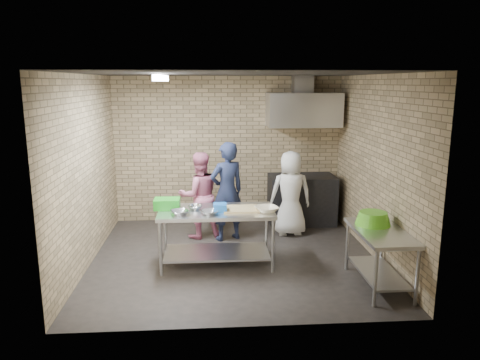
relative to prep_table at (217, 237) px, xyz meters
name	(u,v)px	position (x,y,z in m)	size (l,w,h in m)	color
floor	(234,257)	(0.27, 0.23, -0.41)	(4.20, 4.20, 0.00)	black
ceiling	(234,74)	(0.27, 0.23, 2.29)	(4.20, 4.20, 0.00)	black
back_wall	(228,150)	(0.27, 2.23, 0.94)	(4.20, 0.06, 2.70)	tan
front_wall	(245,206)	(0.27, -1.77, 0.94)	(4.20, 0.06, 2.70)	tan
left_wall	(86,171)	(-1.83, 0.23, 0.94)	(0.06, 4.00, 2.70)	tan
right_wall	(376,168)	(2.37, 0.23, 0.94)	(0.06, 4.00, 2.70)	tan
prep_table	(217,237)	(0.00, 0.00, 0.00)	(1.63, 0.81, 0.81)	silver
side_counter	(379,258)	(2.07, -0.87, -0.03)	(0.60, 1.20, 0.75)	silver
stove	(302,199)	(1.62, 1.88, 0.04)	(1.20, 0.70, 0.90)	black
range_hood	(304,110)	(1.62, 1.93, 1.69)	(1.30, 0.60, 0.60)	silver
hood_duct	(303,84)	(1.62, 2.08, 2.14)	(0.35, 0.30, 0.30)	#A5A8AD
wall_shelf	(317,119)	(1.92, 2.12, 1.51)	(0.80, 0.20, 0.04)	#3F2B19
fluorescent_fixture	(161,78)	(-0.73, 0.23, 2.23)	(0.10, 1.25, 0.08)	white
green_crate	(167,204)	(-0.70, 0.12, 0.48)	(0.36, 0.27, 0.14)	#1B921C
blue_tub	(220,208)	(0.05, -0.10, 0.47)	(0.18, 0.18, 0.12)	blue
cutting_board	(241,209)	(0.35, -0.02, 0.42)	(0.50, 0.38, 0.03)	tan
mixing_bowl_a	(180,212)	(-0.50, -0.20, 0.44)	(0.25, 0.25, 0.06)	#A9ABB0
mixing_bowl_b	(195,207)	(-0.30, 0.05, 0.44)	(0.19, 0.19, 0.06)	#B7BBBF
mixing_bowl_c	(209,212)	(-0.10, -0.22, 0.44)	(0.23, 0.23, 0.06)	silver
ceramic_bowl	(267,209)	(0.70, -0.15, 0.45)	(0.31, 0.31, 0.08)	beige
green_basin	(373,218)	(2.05, -0.62, 0.43)	(0.46, 0.46, 0.17)	#59C626
bottle_red	(304,113)	(1.67, 2.12, 1.62)	(0.07, 0.07, 0.18)	#B22619
man_navy	(227,191)	(0.20, 1.07, 0.42)	(0.60, 0.39, 1.65)	#161937
woman_pink	(199,195)	(-0.26, 1.22, 0.32)	(0.71, 0.55, 1.46)	#C76989
woman_white	(290,193)	(1.29, 1.26, 0.32)	(0.71, 0.46, 1.46)	white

